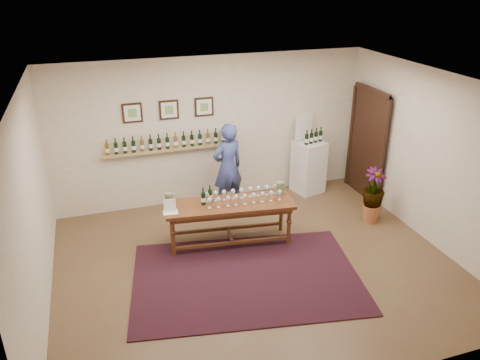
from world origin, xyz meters
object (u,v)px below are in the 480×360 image
object	(u,v)px
display_pedestal	(308,167)
potted_plant	(373,196)
person	(228,168)
tasting_table	(230,209)

from	to	relation	value
display_pedestal	potted_plant	world-z (taller)	display_pedestal
display_pedestal	potted_plant	xyz separation A→B (m)	(0.53, -1.53, -0.01)
display_pedestal	potted_plant	bearing A→B (deg)	-71.00
potted_plant	person	bearing A→B (deg)	150.90
tasting_table	person	bearing A→B (deg)	81.88
tasting_table	display_pedestal	bearing A→B (deg)	41.48
tasting_table	person	size ratio (longest dim) A/B	1.27
tasting_table	potted_plant	distance (m)	2.63
display_pedestal	tasting_table	bearing A→B (deg)	-145.77
tasting_table	potted_plant	world-z (taller)	potted_plant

